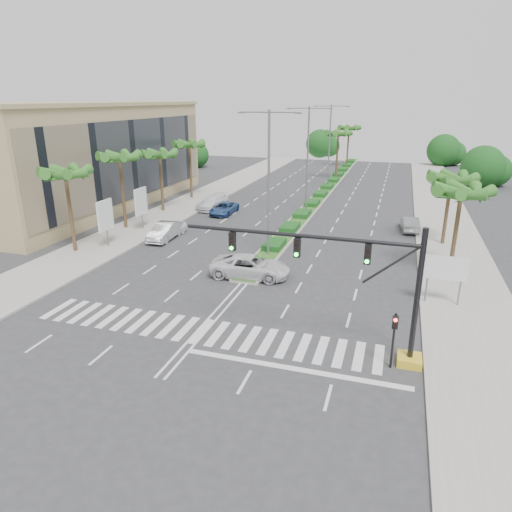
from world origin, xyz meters
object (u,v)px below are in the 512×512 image
(car_parked_a, at_px, (169,229))
(car_crossing, at_px, (250,266))
(car_parked_d, at_px, (213,202))
(car_right, at_px, (410,224))
(car_parked_c, at_px, (224,209))
(car_parked_b, at_px, (165,231))

(car_parked_a, distance_m, car_crossing, 13.46)
(car_parked_a, relative_size, car_crossing, 0.72)
(car_parked_d, bearing_deg, car_crossing, -52.76)
(car_parked_a, height_order, car_crossing, car_crossing)
(car_parked_d, distance_m, car_right, 23.14)
(car_parked_c, bearing_deg, car_crossing, -61.80)
(car_parked_c, bearing_deg, car_parked_b, -97.51)
(car_parked_d, bearing_deg, car_parked_b, -79.88)
(car_parked_b, relative_size, car_crossing, 0.82)
(car_parked_a, bearing_deg, car_parked_b, -77.85)
(car_parked_b, height_order, car_crossing, car_crossing)
(car_parked_d, distance_m, car_crossing, 23.04)
(car_parked_a, relative_size, car_parked_d, 0.78)
(car_right, bearing_deg, car_parked_c, -8.77)
(car_parked_d, xyz_separation_m, car_right, (22.94, -3.04, -0.07))
(car_parked_d, bearing_deg, car_parked_c, -34.85)
(car_parked_b, bearing_deg, car_crossing, -34.88)
(car_parked_a, relative_size, car_parked_b, 0.87)
(car_parked_c, relative_size, car_parked_d, 0.88)
(car_parked_b, bearing_deg, car_parked_d, 89.64)
(car_crossing, bearing_deg, car_parked_a, 49.90)
(car_parked_c, relative_size, car_right, 1.10)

